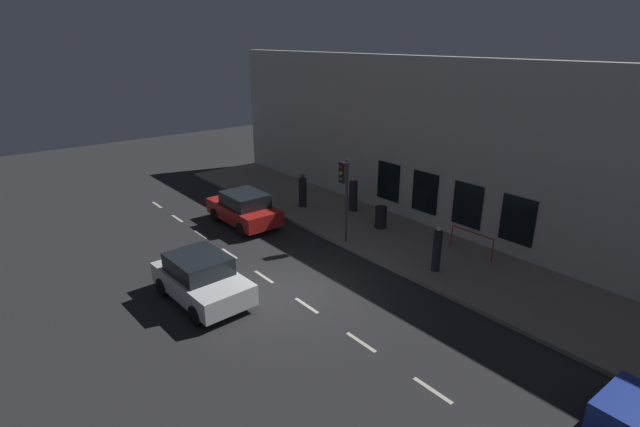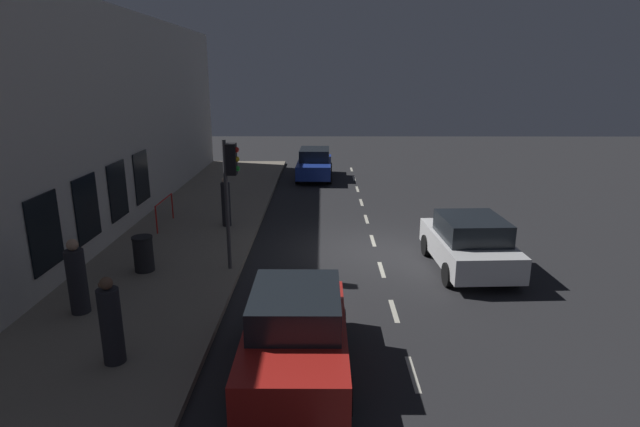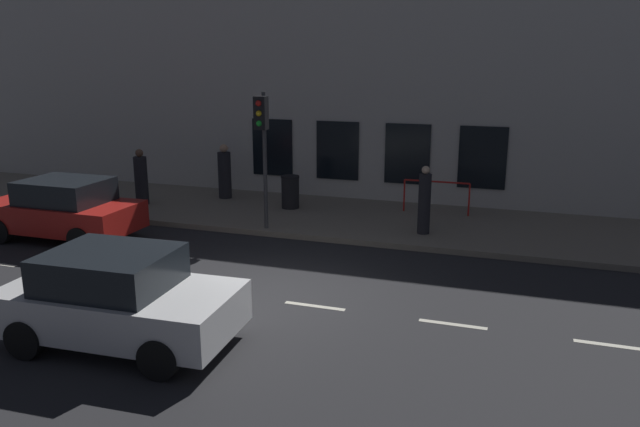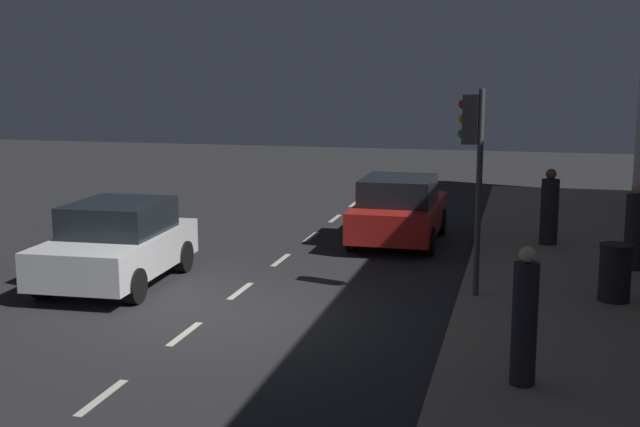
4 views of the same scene
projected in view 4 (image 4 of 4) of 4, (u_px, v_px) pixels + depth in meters
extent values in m
plane|color=#28282B|center=(208.00, 316.00, 13.78)|extent=(60.00, 60.00, 0.00)
cube|color=gray|center=(600.00, 341.00, 12.27)|extent=(4.50, 32.00, 0.15)
cube|color=beige|center=(102.00, 397.00, 10.34)|extent=(0.12, 1.20, 0.01)
cube|color=beige|center=(185.00, 334.00, 12.82)|extent=(0.12, 1.20, 0.01)
cube|color=beige|center=(240.00, 291.00, 15.31)|extent=(0.12, 1.20, 0.01)
cube|color=beige|center=(281.00, 260.00, 17.79)|extent=(0.12, 1.20, 0.01)
cube|color=beige|center=(311.00, 237.00, 20.27)|extent=(0.12, 1.20, 0.01)
cube|color=beige|center=(335.00, 218.00, 22.76)|extent=(0.12, 1.20, 0.01)
cube|color=beige|center=(354.00, 204.00, 25.24)|extent=(0.12, 1.20, 0.01)
cylinder|color=#424244|center=(479.00, 194.00, 14.18)|extent=(0.11, 0.11, 3.61)
cube|color=black|center=(470.00, 119.00, 14.00)|extent=(0.26, 0.32, 0.84)
sphere|color=red|center=(463.00, 104.00, 13.99)|extent=(0.15, 0.15, 0.15)
sphere|color=gold|center=(462.00, 119.00, 14.04)|extent=(0.15, 0.15, 0.15)
sphere|color=green|center=(462.00, 134.00, 14.08)|extent=(0.15, 0.15, 0.15)
cube|color=red|center=(399.00, 216.00, 19.54)|extent=(1.86, 3.96, 0.70)
cube|color=black|center=(399.00, 190.00, 19.28)|extent=(1.64, 2.06, 0.60)
cylinder|color=black|center=(372.00, 218.00, 20.98)|extent=(0.22, 0.64, 0.64)
cylinder|color=black|center=(441.00, 221.00, 20.56)|extent=(0.22, 0.64, 0.64)
cylinder|color=black|center=(353.00, 237.00, 18.63)|extent=(0.22, 0.64, 0.64)
cylinder|color=black|center=(429.00, 241.00, 18.21)|extent=(0.22, 0.64, 0.64)
cube|color=silver|center=(117.00, 252.00, 15.70)|extent=(2.06, 3.89, 0.70)
cube|color=black|center=(119.00, 217.00, 15.73)|extent=(1.75, 2.06, 0.60)
cylinder|color=black|center=(135.00, 286.00, 14.44)|extent=(0.25, 0.65, 0.64)
cylinder|color=black|center=(43.00, 281.00, 14.79)|extent=(0.25, 0.65, 0.64)
cylinder|color=black|center=(183.00, 256.00, 16.72)|extent=(0.25, 0.65, 0.64)
cylinder|color=black|center=(102.00, 253.00, 17.07)|extent=(0.25, 0.65, 0.64)
cylinder|color=#232328|center=(549.00, 212.00, 18.61)|extent=(0.57, 0.57, 1.49)
sphere|color=brown|center=(551.00, 174.00, 18.46)|extent=(0.24, 0.24, 0.24)
cube|color=brown|center=(555.00, 174.00, 18.52)|extent=(0.08, 0.08, 0.07)
cylinder|color=#232328|center=(636.00, 232.00, 16.26)|extent=(0.53, 0.53, 1.50)
sphere|color=tan|center=(639.00, 188.00, 16.11)|extent=(0.26, 0.26, 0.26)
cylinder|color=#232328|center=(524.00, 324.00, 10.25)|extent=(0.44, 0.44, 1.57)
sphere|color=beige|center=(527.00, 255.00, 10.10)|extent=(0.21, 0.21, 0.21)
cube|color=beige|center=(535.00, 256.00, 10.03)|extent=(0.06, 0.07, 0.06)
cylinder|color=black|center=(615.00, 274.00, 14.05)|extent=(0.53, 0.53, 0.93)
cylinder|color=black|center=(617.00, 246.00, 13.97)|extent=(0.56, 0.56, 0.06)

